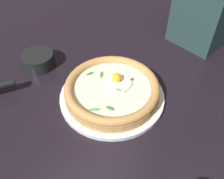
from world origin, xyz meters
name	(u,v)px	position (x,y,z in m)	size (l,w,h in m)	color
ground_plane	(121,92)	(0.00, 0.00, -0.01)	(2.40, 2.40, 0.03)	black
pizza_plate	(112,96)	(-0.05, -0.01, 0.01)	(0.28, 0.28, 0.01)	white
pizza	(112,89)	(-0.05, -0.01, 0.03)	(0.25, 0.25, 0.05)	tan
side_bowl	(38,60)	(-0.11, 0.25, 0.02)	(0.10, 0.10, 0.04)	black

